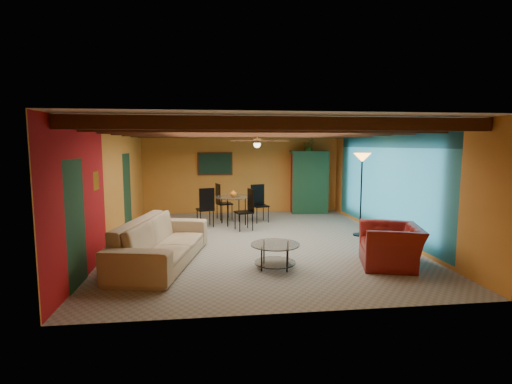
{
  "coord_description": "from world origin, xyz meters",
  "views": [
    {
      "loc": [
        -1.13,
        -8.95,
        2.27
      ],
      "look_at": [
        0.0,
        0.2,
        1.15
      ],
      "focal_mm": 27.3,
      "sensor_mm": 36.0,
      "label": 1
    }
  ],
  "objects": [
    {
      "name": "room",
      "position": [
        0.0,
        0.11,
        2.36
      ],
      "size": [
        6.52,
        8.01,
        2.71
      ],
      "color": "gray",
      "rests_on": "ground"
    },
    {
      "name": "sofa",
      "position": [
        -2.03,
        -1.46,
        0.43
      ],
      "size": [
        1.73,
        3.11,
        0.86
      ],
      "primitive_type": "imported",
      "rotation": [
        0.0,
        0.0,
        1.36
      ],
      "color": "tan",
      "rests_on": "ground"
    },
    {
      "name": "armchair",
      "position": [
        2.26,
        -2.18,
        0.39
      ],
      "size": [
        1.33,
        1.43,
        0.78
      ],
      "primitive_type": "imported",
      "rotation": [
        0.0,
        0.0,
        -1.85
      ],
      "color": "maroon",
      "rests_on": "ground"
    },
    {
      "name": "coffee_table",
      "position": [
        0.08,
        -2.05,
        0.23
      ],
      "size": [
        1.09,
        1.09,
        0.46
      ],
      "primitive_type": null,
      "rotation": [
        0.0,
        0.0,
        -0.23
      ],
      "color": "white",
      "rests_on": "ground"
    },
    {
      "name": "dining_table",
      "position": [
        -0.42,
        2.05,
        0.56
      ],
      "size": [
        2.63,
        2.63,
        1.11
      ],
      "primitive_type": null,
      "rotation": [
        0.0,
        0.0,
        0.27
      ],
      "color": "silver",
      "rests_on": "ground"
    },
    {
      "name": "armoire",
      "position": [
        2.2,
        3.7,
        1.01
      ],
      "size": [
        1.21,
        0.69,
        2.01
      ],
      "primitive_type": "cube",
      "rotation": [
        0.0,
        0.0,
        -0.12
      ],
      "color": "maroon",
      "rests_on": "ground"
    },
    {
      "name": "floor_lamp",
      "position": [
        2.65,
        0.27,
        1.04
      ],
      "size": [
        0.49,
        0.49,
        2.08
      ],
      "primitive_type": null,
      "rotation": [
        0.0,
        0.0,
        0.17
      ],
      "color": "black",
      "rests_on": "ground"
    },
    {
      "name": "ceiling_fan",
      "position": [
        0.0,
        0.0,
        2.36
      ],
      "size": [
        1.5,
        1.5,
        0.44
      ],
      "primitive_type": null,
      "color": "#472614",
      "rests_on": "ceiling"
    },
    {
      "name": "painting",
      "position": [
        -0.9,
        3.96,
        1.65
      ],
      "size": [
        1.05,
        0.03,
        0.65
      ],
      "primitive_type": "cube",
      "color": "black",
      "rests_on": "wall_back"
    },
    {
      "name": "potted_plant",
      "position": [
        2.2,
        3.7,
        2.23
      ],
      "size": [
        0.5,
        0.48,
        0.44
      ],
      "primitive_type": "imported",
      "rotation": [
        0.0,
        0.0,
        -0.43
      ],
      "color": "#26661E",
      "rests_on": "armoire"
    },
    {
      "name": "vase",
      "position": [
        -0.42,
        2.05,
        1.21
      ],
      "size": [
        0.24,
        0.24,
        0.2
      ],
      "primitive_type": "imported",
      "rotation": [
        0.0,
        0.0,
        0.24
      ],
      "color": "orange",
      "rests_on": "dining_table"
    }
  ]
}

